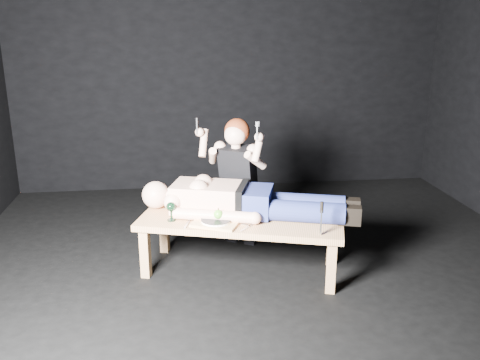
# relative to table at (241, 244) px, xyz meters

# --- Properties ---
(ground) EXTENTS (5.00, 5.00, 0.00)m
(ground) POSITION_rel_table_xyz_m (0.16, -0.21, -0.23)
(ground) COLOR black
(ground) RESTS_ON ground
(back_wall) EXTENTS (5.00, 0.00, 5.00)m
(back_wall) POSITION_rel_table_xyz_m (0.16, 2.29, 1.27)
(back_wall) COLOR black
(back_wall) RESTS_ON ground
(table) EXTENTS (1.70, 1.04, 0.45)m
(table) POSITION_rel_table_xyz_m (0.00, 0.00, 0.00)
(table) COLOR tan
(table) RESTS_ON ground
(lying_man) EXTENTS (1.83, 1.02, 0.29)m
(lying_man) POSITION_rel_table_xyz_m (0.08, 0.08, 0.37)
(lying_man) COLOR beige
(lying_man) RESTS_ON table
(kneeling_woman) EXTENTS (0.90, 0.93, 1.20)m
(kneeling_woman) POSITION_rel_table_xyz_m (0.07, 0.53, 0.37)
(kneeling_woman) COLOR black
(kneeling_woman) RESTS_ON ground
(serving_tray) EXTENTS (0.41, 0.37, 0.02)m
(serving_tray) POSITION_rel_table_xyz_m (-0.20, -0.10, 0.24)
(serving_tray) COLOR tan
(serving_tray) RESTS_ON table
(plate) EXTENTS (0.30, 0.30, 0.02)m
(plate) POSITION_rel_table_xyz_m (-0.20, -0.10, 0.25)
(plate) COLOR white
(plate) RESTS_ON serving_tray
(apple) EXTENTS (0.07, 0.07, 0.07)m
(apple) POSITION_rel_table_xyz_m (-0.18, -0.09, 0.30)
(apple) COLOR #4A9927
(apple) RESTS_ON plate
(goblet) EXTENTS (0.09, 0.09, 0.15)m
(goblet) POSITION_rel_table_xyz_m (-0.54, 0.02, 0.30)
(goblet) COLOR black
(goblet) RESTS_ON table
(fork_flat) EXTENTS (0.06, 0.17, 0.01)m
(fork_flat) POSITION_rel_table_xyz_m (-0.42, -0.08, 0.23)
(fork_flat) COLOR #B2B2B7
(fork_flat) RESTS_ON table
(knife_flat) EXTENTS (0.12, 0.14, 0.01)m
(knife_flat) POSITION_rel_table_xyz_m (0.02, -0.21, 0.23)
(knife_flat) COLOR #B2B2B7
(knife_flat) RESTS_ON table
(spoon_flat) EXTENTS (0.12, 0.14, 0.01)m
(spoon_flat) POSITION_rel_table_xyz_m (-0.01, -0.13, 0.23)
(spoon_flat) COLOR #B2B2B7
(spoon_flat) RESTS_ON table
(carving_knife) EXTENTS (0.04, 0.04, 0.25)m
(carving_knife) POSITION_rel_table_xyz_m (0.53, -0.40, 0.35)
(carving_knife) COLOR #B2B2B7
(carving_knife) RESTS_ON table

